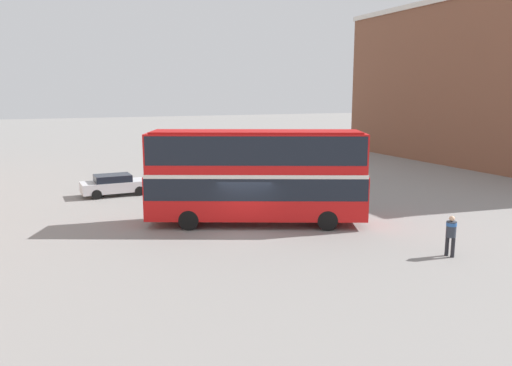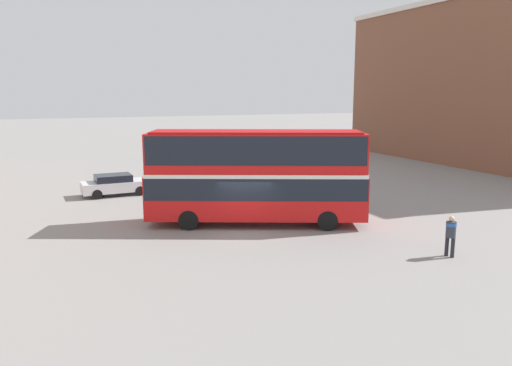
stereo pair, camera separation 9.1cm
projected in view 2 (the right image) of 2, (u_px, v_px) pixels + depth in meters
name	position (u px, v px, depth m)	size (l,w,h in m)	color
ground_plane	(243.00, 230.00, 25.15)	(240.00, 240.00, 0.00)	gray
building_row_right	(490.00, 82.00, 47.36)	(9.39, 32.58, 15.62)	brown
double_decker_bus	(256.00, 172.00, 25.81)	(11.34, 6.84, 4.93)	red
pedestrian_foreground	(451.00, 232.00, 20.97)	(0.54, 0.54, 1.77)	#232328
parked_car_kerb_near	(116.00, 184.00, 33.65)	(4.56, 2.08, 1.42)	silver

